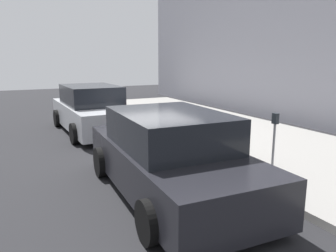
# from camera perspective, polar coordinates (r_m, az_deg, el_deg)

# --- Properties ---
(ground_plane) EXTENTS (40.00, 40.00, 0.00)m
(ground_plane) POSITION_cam_1_polar(r_m,az_deg,el_deg) (10.37, -2.78, -2.21)
(ground_plane) COLOR black
(sidewalk_curb) EXTENTS (18.00, 5.00, 0.14)m
(sidewalk_curb) POSITION_cam_1_polar(r_m,az_deg,el_deg) (11.57, 8.61, -0.51)
(sidewalk_curb) COLOR gray
(sidewalk_curb) RESTS_ON ground_plane
(suitcase_maroon_0) EXTENTS (0.42, 0.26, 0.90)m
(suitcase_maroon_0) POSITION_cam_1_polar(r_m,az_deg,el_deg) (7.80, 11.38, -3.45)
(suitcase_maroon_0) COLOR maroon
(suitcase_maroon_0) RESTS_ON sidewalk_curb
(suitcase_teal_1) EXTENTS (0.42, 0.21, 1.02)m
(suitcase_teal_1) POSITION_cam_1_polar(r_m,az_deg,el_deg) (8.16, 8.62, -2.65)
(suitcase_teal_1) COLOR #0F606B
(suitcase_teal_1) RESTS_ON sidewalk_curb
(suitcase_black_2) EXTENTS (0.37, 0.23, 0.98)m
(suitcase_black_2) POSITION_cam_1_polar(r_m,az_deg,el_deg) (8.55, 6.53, -1.73)
(suitcase_black_2) COLOR black
(suitcase_black_2) RESTS_ON sidewalk_curb
(suitcase_red_3) EXTENTS (0.50, 0.29, 0.94)m
(suitcase_red_3) POSITION_cam_1_polar(r_m,az_deg,el_deg) (9.01, 4.71, -1.28)
(suitcase_red_3) COLOR red
(suitcase_red_3) RESTS_ON sidewalk_curb
(suitcase_olive_4) EXTENTS (0.40, 0.24, 0.76)m
(suitcase_olive_4) POSITION_cam_1_polar(r_m,az_deg,el_deg) (9.52, 3.45, -0.45)
(suitcase_olive_4) COLOR #59601E
(suitcase_olive_4) RESTS_ON sidewalk_curb
(suitcase_navy_5) EXTENTS (0.41, 0.22, 0.91)m
(suitcase_navy_5) POSITION_cam_1_polar(r_m,az_deg,el_deg) (9.96, 1.91, -0.21)
(suitcase_navy_5) COLOR navy
(suitcase_navy_5) RESTS_ON sidewalk_curb
(suitcase_silver_6) EXTENTS (0.40, 0.24, 0.88)m
(suitcase_silver_6) POSITION_cam_1_polar(r_m,az_deg,el_deg) (10.40, 0.48, 0.47)
(suitcase_silver_6) COLOR #9EA0A8
(suitcase_silver_6) RESTS_ON sidewalk_curb
(fire_hydrant) EXTENTS (0.39, 0.21, 0.74)m
(fire_hydrant) POSITION_cam_1_polar(r_m,az_deg,el_deg) (11.14, -1.57, 1.54)
(fire_hydrant) COLOR #99999E
(fire_hydrant) RESTS_ON sidewalk_curb
(bollard_post) EXTENTS (0.17, 0.17, 0.74)m
(bollard_post) POSITION_cam_1_polar(r_m,az_deg,el_deg) (11.56, -3.36, 1.81)
(bollard_post) COLOR brown
(bollard_post) RESTS_ON sidewalk_curb
(parking_meter) EXTENTS (0.12, 0.09, 1.27)m
(parking_meter) POSITION_cam_1_polar(r_m,az_deg,el_deg) (7.05, 18.22, -1.40)
(parking_meter) COLOR slate
(parking_meter) RESTS_ON sidewalk_curb
(parked_car_charcoal_0) EXTENTS (4.70, 2.28, 1.56)m
(parked_car_charcoal_0) POSITION_cam_1_polar(r_m,az_deg,el_deg) (6.01, 0.25, -5.30)
(parked_car_charcoal_0) COLOR black
(parked_car_charcoal_0) RESTS_ON ground_plane
(parked_car_silver_1) EXTENTS (4.71, 2.14, 1.61)m
(parked_car_silver_1) POSITION_cam_1_polar(r_m,az_deg,el_deg) (11.53, -13.32, 2.73)
(parked_car_silver_1) COLOR #B2B5BA
(parked_car_silver_1) RESTS_ON ground_plane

